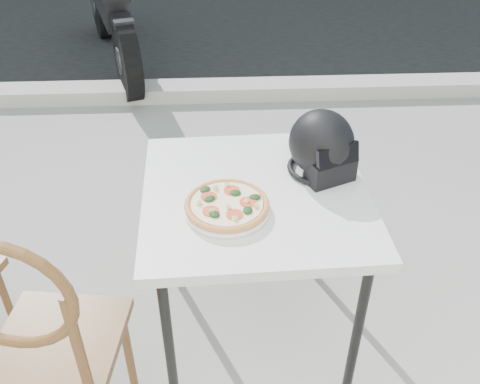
{
  "coord_description": "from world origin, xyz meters",
  "views": [
    {
      "loc": [
        0.23,
        -1.15,
        2.03
      ],
      "look_at": [
        0.31,
        0.43,
        0.87
      ],
      "focal_mm": 40.0,
      "sensor_mm": 36.0,
      "label": 1
    }
  ],
  "objects_px": {
    "cafe_table_main": "(256,207)",
    "helmet": "(322,147)",
    "motorcycle": "(110,12)",
    "pizza": "(227,204)",
    "cafe_chair_main": "(41,335)",
    "plate": "(227,209)"
  },
  "relations": [
    {
      "from": "cafe_table_main",
      "to": "helmet",
      "type": "xyz_separation_m",
      "value": [
        0.27,
        0.13,
        0.19
      ]
    },
    {
      "from": "cafe_chair_main",
      "to": "motorcycle",
      "type": "relative_size",
      "value": 0.52
    },
    {
      "from": "cafe_table_main",
      "to": "pizza",
      "type": "relative_size",
      "value": 2.46
    },
    {
      "from": "helmet",
      "to": "cafe_chair_main",
      "type": "relative_size",
      "value": 0.3
    },
    {
      "from": "plate",
      "to": "pizza",
      "type": "bearing_deg",
      "value": 62.64
    },
    {
      "from": "pizza",
      "to": "helmet",
      "type": "distance_m",
      "value": 0.46
    },
    {
      "from": "motorcycle",
      "to": "cafe_chair_main",
      "type": "bearing_deg",
      "value": -101.67
    },
    {
      "from": "plate",
      "to": "pizza",
      "type": "distance_m",
      "value": 0.02
    },
    {
      "from": "motorcycle",
      "to": "pizza",
      "type": "bearing_deg",
      "value": -91.05
    },
    {
      "from": "cafe_table_main",
      "to": "cafe_chair_main",
      "type": "bearing_deg",
      "value": -146.19
    },
    {
      "from": "helmet",
      "to": "motorcycle",
      "type": "xyz_separation_m",
      "value": [
        -1.35,
        3.15,
        -0.45
      ]
    },
    {
      "from": "plate",
      "to": "helmet",
      "type": "bearing_deg",
      "value": 32.49
    },
    {
      "from": "plate",
      "to": "cafe_chair_main",
      "type": "bearing_deg",
      "value": -148.8
    },
    {
      "from": "helmet",
      "to": "cafe_table_main",
      "type": "bearing_deg",
      "value": -177.36
    },
    {
      "from": "pizza",
      "to": "cafe_chair_main",
      "type": "relative_size",
      "value": 0.32
    },
    {
      "from": "cafe_chair_main",
      "to": "pizza",
      "type": "bearing_deg",
      "value": -141.42
    },
    {
      "from": "cafe_chair_main",
      "to": "helmet",
      "type": "bearing_deg",
      "value": -140.93
    },
    {
      "from": "helmet",
      "to": "motorcycle",
      "type": "bearing_deg",
      "value": 90.41
    },
    {
      "from": "cafe_table_main",
      "to": "plate",
      "type": "xyz_separation_m",
      "value": [
        -0.11,
        -0.12,
        0.08
      ]
    },
    {
      "from": "plate",
      "to": "cafe_table_main",
      "type": "bearing_deg",
      "value": 45.42
    },
    {
      "from": "plate",
      "to": "cafe_chair_main",
      "type": "relative_size",
      "value": 0.33
    },
    {
      "from": "plate",
      "to": "cafe_chair_main",
      "type": "xyz_separation_m",
      "value": [
        -0.62,
        -0.37,
        -0.2
      ]
    }
  ]
}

